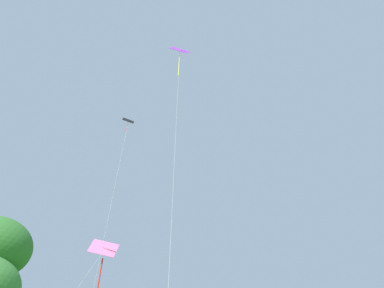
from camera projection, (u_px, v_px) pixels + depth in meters
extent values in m
cube|color=black|center=(128.00, 121.00, 40.84)|extent=(1.10, 0.97, 0.86)
cylinder|color=#3F382D|center=(128.00, 121.00, 40.84)|extent=(0.88, 0.11, 0.36)
cylinder|color=red|center=(127.00, 128.00, 40.40)|extent=(0.23, 0.22, 1.03)
cylinder|color=silver|center=(107.00, 223.00, 33.92)|extent=(0.79, 4.67, 21.84)
cube|color=purple|center=(180.00, 50.00, 37.37)|extent=(1.79, 1.07, 1.42)
cylinder|color=#3F382D|center=(180.00, 50.00, 37.37)|extent=(1.24, 0.30, 0.70)
cylinder|color=yellow|center=(179.00, 65.00, 36.55)|extent=(0.16, 0.23, 2.38)
cylinder|color=silver|center=(175.00, 158.00, 27.13)|extent=(1.16, 9.87, 25.83)
cube|color=pink|center=(104.00, 248.00, 30.59)|extent=(1.94, 1.56, 1.61)
cylinder|color=#3F382D|center=(104.00, 248.00, 30.59)|extent=(1.92, 0.08, 0.64)
cylinder|color=red|center=(99.00, 281.00, 29.54)|extent=(0.35, 0.15, 3.24)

